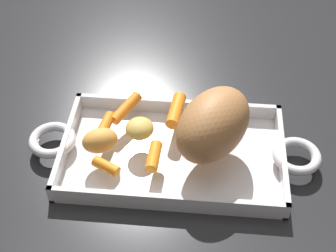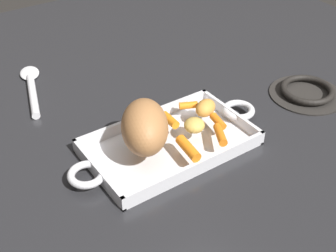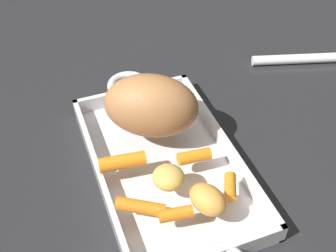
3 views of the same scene
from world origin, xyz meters
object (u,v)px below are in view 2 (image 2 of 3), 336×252
object	(u,v)px
roasting_dish	(170,144)
baby_carrot_southeast	(189,148)
baby_carrot_center_left	(220,135)
serving_spoon	(31,86)
baby_carrot_southwest	(188,105)
potato_golden_small	(205,108)
baby_carrot_long	(218,121)
baby_carrot_northwest	(170,120)
pork_roast	(145,127)
potato_halved	(194,125)
stove_burner_rear	(307,92)

from	to	relation	value
roasting_dish	baby_carrot_southeast	size ratio (longest dim) A/B	6.81
baby_carrot_center_left	serving_spoon	xyz separation A→B (m)	(0.24, -0.46, -0.03)
baby_carrot_southwest	potato_golden_small	xyz separation A→B (m)	(-0.02, 0.04, 0.01)
baby_carrot_long	baby_carrot_northwest	size ratio (longest dim) A/B	0.91
pork_roast	baby_carrot_long	world-z (taller)	pork_roast
baby_carrot_northwest	pork_roast	bearing A→B (deg)	23.51
baby_carrot_northwest	baby_carrot_center_left	bearing A→B (deg)	119.50
serving_spoon	potato_golden_small	bearing A→B (deg)	-128.43
baby_carrot_center_left	potato_halved	world-z (taller)	potato_halved
potato_halved	potato_golden_small	world-z (taller)	potato_golden_small
baby_carrot_center_left	baby_carrot_long	distance (m)	0.05
potato_halved	stove_burner_rear	xyz separation A→B (m)	(-0.35, 0.01, -0.04)
baby_carrot_southeast	serving_spoon	distance (m)	0.49
pork_roast	potato_golden_small	world-z (taller)	pork_roast
roasting_dish	serving_spoon	size ratio (longest dim) A/B	1.84
baby_carrot_long	baby_carrot_northwest	bearing A→B (deg)	-36.28
potato_golden_small	baby_carrot_southwest	bearing A→B (deg)	-69.00
stove_burner_rear	serving_spoon	distance (m)	0.70
roasting_dish	baby_carrot_center_left	bearing A→B (deg)	141.89
baby_carrot_center_left	baby_carrot_northwest	bearing A→B (deg)	-60.50
baby_carrot_southwest	potato_halved	size ratio (longest dim) A/B	0.92
pork_roast	potato_golden_small	xyz separation A→B (m)	(-0.17, -0.02, -0.03)
potato_golden_small	serving_spoon	size ratio (longest dim) A/B	0.22
pork_roast	baby_carrot_southwest	xyz separation A→B (m)	(-0.15, -0.06, -0.04)
potato_halved	potato_golden_small	xyz separation A→B (m)	(-0.06, -0.03, 0.00)
baby_carrot_southeast	baby_carrot_southwest	distance (m)	0.16
roasting_dish	potato_golden_small	world-z (taller)	potato_golden_small
baby_carrot_center_left	baby_carrot_northwest	size ratio (longest dim) A/B	1.33
baby_carrot_southeast	stove_burner_rear	xyz separation A→B (m)	(-0.40, -0.04, -0.03)
baby_carrot_long	baby_carrot_northwest	distance (m)	0.10
baby_carrot_center_left	baby_carrot_southwest	xyz separation A→B (m)	(-0.01, -0.13, -0.00)
potato_halved	baby_carrot_long	bearing A→B (deg)	168.97
roasting_dish	baby_carrot_southeast	xyz separation A→B (m)	(-0.00, 0.07, 0.03)
baby_carrot_center_left	baby_carrot_southeast	distance (m)	0.08
baby_carrot_southeast	serving_spoon	bearing A→B (deg)	-71.35
pork_roast	baby_carrot_northwest	world-z (taller)	pork_roast
baby_carrot_northwest	stove_burner_rear	distance (m)	0.38
potato_halved	potato_golden_small	distance (m)	0.07
potato_golden_small	baby_carrot_center_left	bearing A→B (deg)	72.37
baby_carrot_northwest	baby_carrot_southwest	distance (m)	0.07
baby_carrot_southwest	baby_carrot_northwest	bearing A→B (deg)	19.86
roasting_dish	baby_carrot_southwest	distance (m)	0.12
pork_roast	baby_carrot_southeast	xyz separation A→B (m)	(-0.06, 0.06, -0.04)
baby_carrot_northwest	potato_halved	size ratio (longest dim) A/B	1.09
roasting_dish	baby_carrot_southwest	world-z (taller)	baby_carrot_southwest
baby_carrot_southeast	baby_carrot_long	distance (m)	0.12
baby_carrot_northwest	baby_carrot_southwest	bearing A→B (deg)	-160.14
baby_carrot_southeast	serving_spoon	xyz separation A→B (m)	(0.16, -0.46, -0.03)
baby_carrot_northwest	baby_carrot_southwest	size ratio (longest dim) A/B	1.18
baby_carrot_long	potato_halved	size ratio (longest dim) A/B	0.99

